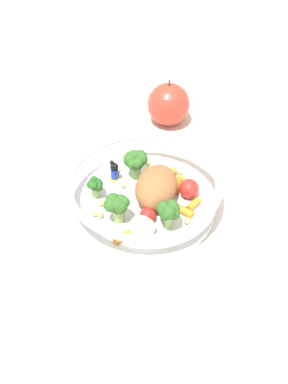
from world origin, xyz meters
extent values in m
plane|color=silver|center=(0.00, 0.00, 0.00)|extent=(2.40, 2.40, 0.00)
cylinder|color=white|center=(0.01, 0.01, 0.01)|extent=(0.23, 0.23, 0.01)
torus|color=white|center=(0.01, 0.01, 0.05)|extent=(0.25, 0.25, 0.01)
ellipsoid|color=#935B33|center=(0.03, 0.00, 0.04)|extent=(0.11, 0.09, 0.05)
cylinder|color=#7FAD5B|center=(-0.01, -0.05, 0.02)|extent=(0.01, 0.01, 0.03)
sphere|color=#2D6023|center=(-0.01, -0.05, 0.05)|extent=(0.02, 0.02, 0.02)
sphere|color=#2D6023|center=(-0.01, -0.04, 0.05)|extent=(0.02, 0.02, 0.02)
sphere|color=#2D6023|center=(-0.01, -0.04, 0.05)|extent=(0.02, 0.02, 0.02)
sphere|color=#2D6023|center=(-0.02, -0.04, 0.05)|extent=(0.01, 0.01, 0.01)
sphere|color=#2D6023|center=(-0.02, -0.05, 0.05)|extent=(0.02, 0.02, 0.02)
sphere|color=#2D6023|center=(-0.02, -0.05, 0.05)|extent=(0.02, 0.02, 0.02)
sphere|color=#2D6023|center=(-0.02, -0.06, 0.05)|extent=(0.02, 0.02, 0.02)
sphere|color=#2D6023|center=(-0.01, -0.05, 0.05)|extent=(0.02, 0.02, 0.02)
cylinder|color=#8EB766|center=(-0.03, 0.08, 0.02)|extent=(0.01, 0.01, 0.02)
sphere|color=#23561E|center=(-0.02, 0.08, 0.04)|extent=(0.01, 0.01, 0.01)
sphere|color=#23561E|center=(-0.02, 0.09, 0.04)|extent=(0.01, 0.01, 0.01)
sphere|color=#23561E|center=(-0.03, 0.09, 0.04)|extent=(0.01, 0.01, 0.01)
sphere|color=#23561E|center=(-0.03, 0.09, 0.04)|extent=(0.01, 0.01, 0.01)
sphere|color=#23561E|center=(-0.03, 0.08, 0.04)|extent=(0.02, 0.02, 0.02)
sphere|color=#23561E|center=(-0.03, 0.08, 0.04)|extent=(0.01, 0.01, 0.01)
sphere|color=#23561E|center=(-0.02, 0.08, 0.04)|extent=(0.01, 0.01, 0.01)
cylinder|color=#7FAD5B|center=(0.05, 0.06, 0.02)|extent=(0.02, 0.02, 0.02)
sphere|color=#2D6023|center=(0.06, 0.06, 0.05)|extent=(0.02, 0.02, 0.02)
sphere|color=#2D6023|center=(0.06, 0.06, 0.05)|extent=(0.02, 0.02, 0.02)
sphere|color=#2D6023|center=(0.05, 0.07, 0.05)|extent=(0.02, 0.02, 0.02)
sphere|color=#2D6023|center=(0.04, 0.06, 0.05)|extent=(0.02, 0.02, 0.02)
sphere|color=#2D6023|center=(0.04, 0.06, 0.05)|extent=(0.02, 0.02, 0.02)
sphere|color=#2D6023|center=(0.05, 0.05, 0.05)|extent=(0.02, 0.02, 0.02)
sphere|color=#2D6023|center=(0.05, 0.05, 0.04)|extent=(0.02, 0.02, 0.02)
sphere|color=#2D6023|center=(0.06, 0.05, 0.05)|extent=(0.02, 0.02, 0.02)
cylinder|color=#8EB766|center=(-0.05, 0.02, 0.02)|extent=(0.02, 0.02, 0.02)
sphere|color=#2D6023|center=(-0.04, 0.02, 0.05)|extent=(0.02, 0.02, 0.02)
sphere|color=#2D6023|center=(-0.04, 0.03, 0.05)|extent=(0.02, 0.02, 0.02)
sphere|color=#2D6023|center=(-0.05, 0.03, 0.05)|extent=(0.02, 0.02, 0.02)
sphere|color=#2D6023|center=(-0.06, 0.03, 0.05)|extent=(0.02, 0.02, 0.02)
sphere|color=#2D6023|center=(-0.05, 0.02, 0.05)|extent=(0.02, 0.02, 0.02)
sphere|color=#2D6023|center=(-0.05, 0.02, 0.05)|extent=(0.02, 0.02, 0.02)
sphere|color=#2D6023|center=(-0.04, 0.01, 0.05)|extent=(0.02, 0.02, 0.02)
sphere|color=silver|center=(-0.04, -0.03, 0.02)|extent=(0.03, 0.03, 0.03)
sphere|color=silver|center=(-0.05, -0.02, 0.03)|extent=(0.03, 0.03, 0.03)
sphere|color=silver|center=(-0.06, -0.03, 0.03)|extent=(0.03, 0.03, 0.03)
sphere|color=silver|center=(-0.05, -0.03, 0.03)|extent=(0.03, 0.03, 0.03)
sphere|color=silver|center=(-0.05, -0.03, 0.03)|extent=(0.03, 0.03, 0.03)
cube|color=yellow|center=(0.03, 0.08, 0.01)|extent=(0.02, 0.02, 0.00)
cylinder|color=#1933B2|center=(0.03, 0.08, 0.02)|extent=(0.02, 0.02, 0.02)
sphere|color=black|center=(0.03, 0.08, 0.04)|extent=(0.01, 0.01, 0.01)
sphere|color=black|center=(0.03, 0.09, 0.04)|extent=(0.01, 0.01, 0.01)
sphere|color=black|center=(0.02, 0.08, 0.04)|extent=(0.01, 0.01, 0.01)
cylinder|color=orange|center=(0.09, -0.02, 0.02)|extent=(0.01, 0.03, 0.01)
cylinder|color=orange|center=(-0.07, -0.01, 0.02)|extent=(0.04, 0.02, 0.01)
cylinder|color=orange|center=(0.04, -0.06, 0.02)|extent=(0.03, 0.01, 0.01)
cylinder|color=orange|center=(0.02, -0.06, 0.02)|extent=(0.01, 0.03, 0.01)
cylinder|color=orange|center=(0.06, -0.01, 0.02)|extent=(0.03, 0.02, 0.01)
cylinder|color=orange|center=(0.09, 0.01, 0.02)|extent=(0.03, 0.02, 0.01)
sphere|color=red|center=(-0.02, -0.02, 0.02)|extent=(0.03, 0.03, 0.03)
sphere|color=red|center=(0.06, -0.04, 0.03)|extent=(0.03, 0.03, 0.03)
sphere|color=tan|center=(-0.06, 0.05, 0.02)|extent=(0.01, 0.01, 0.01)
sphere|color=tan|center=(0.01, -0.07, 0.02)|extent=(0.01, 0.01, 0.01)
sphere|color=tan|center=(0.00, 0.10, 0.02)|extent=(0.01, 0.01, 0.01)
sphere|color=#D1B775|center=(0.09, 0.06, 0.02)|extent=(0.01, 0.01, 0.01)
sphere|color=tan|center=(-0.04, 0.06, 0.02)|extent=(0.01, 0.01, 0.01)
sphere|color=#D1B775|center=(0.02, 0.06, 0.02)|extent=(0.01, 0.01, 0.01)
sphere|color=tan|center=(0.07, 0.02, 0.02)|extent=(0.01, 0.01, 0.01)
sphere|color=#D1B775|center=(-0.06, 0.06, 0.02)|extent=(0.01, 0.01, 0.01)
sphere|color=#D1B775|center=(0.04, 0.09, 0.02)|extent=(0.01, 0.01, 0.01)
sphere|color=tan|center=(0.10, 0.00, 0.02)|extent=(0.01, 0.01, 0.01)
sphere|color=#D1B775|center=(0.05, 0.03, 0.02)|extent=(0.01, 0.01, 0.01)
sphere|color=#D1B775|center=(0.06, -0.06, 0.02)|extent=(0.01, 0.01, 0.01)
sphere|color=#BC3828|center=(0.23, 0.11, 0.04)|extent=(0.08, 0.08, 0.08)
cylinder|color=brown|center=(0.23, 0.11, 0.09)|extent=(0.00, 0.00, 0.01)
cube|color=white|center=(-0.22, 0.06, 0.00)|extent=(0.13, 0.15, 0.01)
camera|label=1|loc=(-0.46, -0.31, 0.58)|focal=46.84mm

